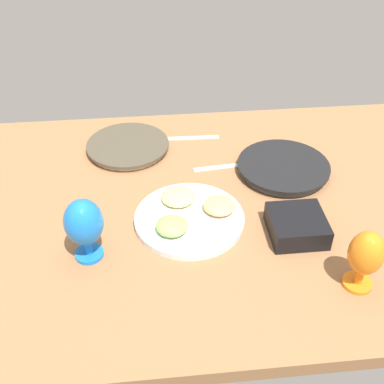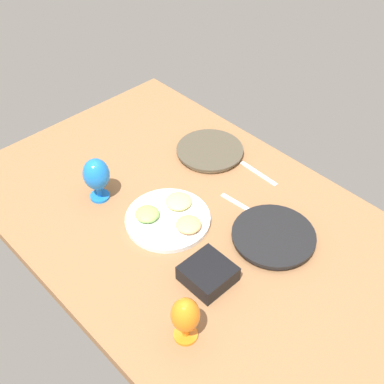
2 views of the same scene
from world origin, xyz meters
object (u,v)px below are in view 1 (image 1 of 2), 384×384
Objects in this scene: fruit_platter at (189,216)px; hurricane_glass_blue at (84,224)px; dinner_plate_right at (283,168)px; hurricane_glass_orange at (366,255)px; dinner_plate_left at (128,146)px; square_bowl_black at (297,225)px.

hurricane_glass_blue reaches higher than fruit_platter.
dinner_plate_right is 46.81cm from hurricane_glass_orange.
fruit_platter reaches higher than dinner_plate_right.
hurricane_glass_blue is at bearing -101.54° from dinner_plate_left.
fruit_platter is at bearing 144.41° from hurricane_glass_orange.
hurricane_glass_orange is 21.74cm from square_bowl_black.
dinner_plate_right is at bearing 32.09° from fruit_platter.
fruit_platter is 46.11cm from hurricane_glass_orange.
dinner_plate_right is at bearing 27.55° from hurricane_glass_blue.
fruit_platter is (-30.74, -19.27, 0.01)cm from dinner_plate_right.
dinner_plate_left is 83.08cm from hurricane_glass_orange.
hurricane_glass_orange is 65.07cm from hurricane_glass_blue.
dinner_plate_right is (47.29, -17.34, 0.30)cm from dinner_plate_left.
fruit_platter is at bearing 21.70° from hurricane_glass_blue.
square_bowl_black is at bearing -97.23° from dinner_plate_right.
fruit_platter is at bearing -147.91° from dinner_plate_right.
hurricane_glass_orange is at bearing -82.29° from dinner_plate_right.
dinner_plate_left is 50.37cm from dinner_plate_right.
hurricane_glass_orange reaches higher than dinner_plate_left.
dinner_plate_right is at bearing -20.14° from dinner_plate_left.
fruit_platter is at bearing 163.58° from square_bowl_black.
hurricane_glass_blue is at bearing -158.30° from fruit_platter.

